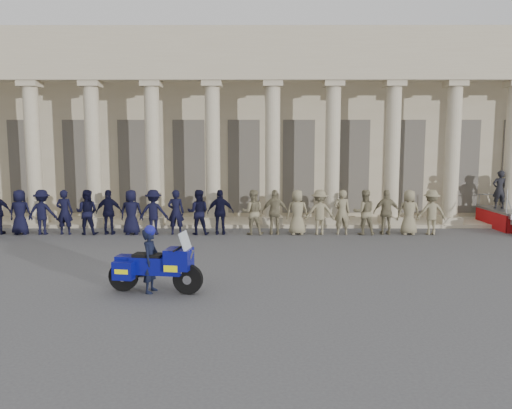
# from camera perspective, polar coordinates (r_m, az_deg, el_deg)

# --- Properties ---
(ground) EXTENTS (90.00, 90.00, 0.00)m
(ground) POSITION_cam_1_polar(r_m,az_deg,el_deg) (14.22, -2.43, -7.82)
(ground) COLOR #4A4A4C
(ground) RESTS_ON ground
(building) EXTENTS (40.00, 12.50, 9.00)m
(building) POSITION_cam_1_polar(r_m,az_deg,el_deg) (28.50, -1.16, 8.74)
(building) COLOR tan
(building) RESTS_ON ground
(officer_rank) EXTENTS (21.25, 0.68, 1.81)m
(officer_rank) POSITION_cam_1_polar(r_m,az_deg,el_deg) (20.20, -8.43, -0.87)
(officer_rank) COLOR black
(officer_rank) RESTS_ON ground
(motorcycle) EXTENTS (2.38, 1.10, 1.53)m
(motorcycle) POSITION_cam_1_polar(r_m,az_deg,el_deg) (12.50, -11.37, -6.89)
(motorcycle) COLOR black
(motorcycle) RESTS_ON ground
(rider) EXTENTS (0.47, 0.63, 1.68)m
(rider) POSITION_cam_1_polar(r_m,az_deg,el_deg) (12.50, -11.96, -6.09)
(rider) COLOR black
(rider) RESTS_ON ground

